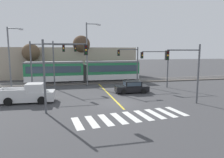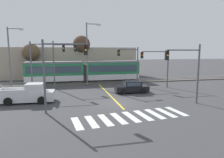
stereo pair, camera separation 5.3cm
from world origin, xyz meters
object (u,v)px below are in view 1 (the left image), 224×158
Objects in this scene: traffic_light_near_left at (59,65)px; traffic_light_far_right at (131,60)px; pickup_truck at (29,94)px; street_lamp_centre at (88,51)px; traffic_light_mid_right at (158,62)px; bare_tree_far_west at (31,53)px; sedan_crossing at (132,87)px; light_rail_tram at (84,71)px; traffic_light_mid_left at (43,59)px; traffic_light_far_left at (61,58)px; street_lamp_west at (11,54)px; bare_tree_west at (81,44)px; traffic_light_near_right at (187,65)px.

traffic_light_far_right is at bearing 48.33° from traffic_light_near_left.
street_lamp_centre is at bearing 50.72° from pickup_truck.
traffic_light_near_left is at bearing -51.89° from pickup_truck.
bare_tree_far_west is (-18.75, 11.61, 1.27)m from traffic_light_mid_right.
traffic_light_far_right reaches higher than sedan_crossing.
street_lamp_centre reaches higher than pickup_truck.
traffic_light_mid_left is (-5.77, -6.88, 2.29)m from light_rail_tram.
traffic_light_near_left is (-3.48, -15.91, 2.10)m from light_rail_tram.
traffic_light_far_left is at bearing 168.57° from traffic_light_mid_right.
traffic_light_mid_right is 10.48m from street_lamp_centre.
traffic_light_far_left is 1.13× the size of traffic_light_far_right.
street_lamp_west is at bearing 118.36° from traffic_light_near_left.
traffic_light_near_left is (-8.67, -6.46, 3.45)m from sedan_crossing.
light_rail_tram is at bearing 51.06° from traffic_light_far_left.
traffic_light_mid_right is (16.65, 4.56, 2.91)m from pickup_truck.
bare_tree_west is (5.86, 12.87, 2.20)m from traffic_light_mid_left.
traffic_light_mid_left is 0.98× the size of bare_tree_far_west.
bare_tree_west is (8.99, 1.52, 1.52)m from bare_tree_far_west.
traffic_light_near_left is 21.11m from bare_tree_far_west.
bare_tree_far_west is (-2.11, 16.17, 4.18)m from pickup_truck.
street_lamp_west is at bearing 146.42° from traffic_light_near_right.
traffic_light_mid_left is (-15.63, 0.26, 0.59)m from traffic_light_mid_right.
bare_tree_far_west reaches higher than sedan_crossing.
traffic_light_mid_right is at bearing -53.36° from bare_tree_west.
street_lamp_west reaches higher than traffic_light_mid_left.
light_rail_tram is at bearing 59.89° from pickup_truck.
light_rail_tram is at bearing 118.77° from sedan_crossing.
traffic_light_near_left is at bearing -75.78° from traffic_light_mid_left.
street_lamp_west reaches higher than traffic_light_near_left.
pickup_truck is at bearing -151.97° from traffic_light_far_right.
bare_tree_west is at bearing 111.51° from traffic_light_near_right.
traffic_light_mid_right is 0.65× the size of street_lamp_west.
traffic_light_near_left is at bearing -99.27° from bare_tree_west.
sedan_crossing is 0.65× the size of bare_tree_far_west.
light_rail_tram is 2.97× the size of traffic_light_near_left.
street_lamp_centre reaches higher than bare_tree_west.
traffic_light_mid_right reaches higher than pickup_truck.
street_lamp_centre reaches higher than bare_tree_far_west.
bare_tree_far_west is (-15.52, 9.03, 1.13)m from traffic_light_far_right.
traffic_light_far_left reaches higher than traffic_light_mid_left.
sedan_crossing is 0.68× the size of traffic_light_near_left.
street_lamp_west is at bearing 170.16° from traffic_light_far_left.
bare_tree_far_west reaches higher than pickup_truck.
light_rail_tram is at bearing 145.49° from traffic_light_far_right.
traffic_light_mid_left reaches higher than traffic_light_mid_right.
light_rail_tram reaches higher than pickup_truck.
traffic_light_near_right is 0.90× the size of bare_tree_far_west.
traffic_light_mid_left is at bearing 179.06° from traffic_light_mid_right.
bare_tree_west reaches higher than traffic_light_near_left.
traffic_light_near_left is 0.93× the size of traffic_light_far_left.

